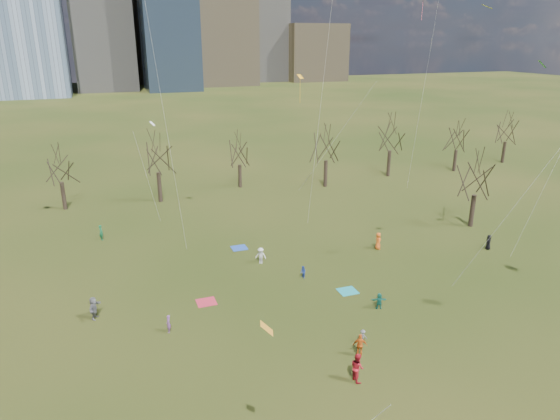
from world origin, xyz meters
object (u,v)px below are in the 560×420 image
object	(u,v)px
blanket_teal	(348,291)
person_4	(360,345)
blanket_navy	(239,248)
blanket_crimson	(206,302)
person_2	(357,367)

from	to	relation	value
blanket_teal	person_4	xyz separation A→B (m)	(-3.54, -8.64, 0.83)
blanket_navy	blanket_crimson	world-z (taller)	same
person_2	person_4	world-z (taller)	person_2
blanket_navy	blanket_crimson	xyz separation A→B (m)	(-5.65, -10.09, 0.00)
blanket_navy	person_2	distance (m)	23.37
blanket_navy	person_4	size ratio (longest dim) A/B	0.94
blanket_teal	blanket_crimson	size ratio (longest dim) A/B	1.00
blanket_navy	person_2	xyz separation A→B (m)	(1.35, -23.31, 0.97)
blanket_teal	person_2	distance (m)	12.02
blanket_crimson	person_4	xyz separation A→B (m)	(8.45, -10.97, 0.83)
blanket_navy	person_4	world-z (taller)	person_4
blanket_navy	person_4	bearing A→B (deg)	-82.44
blanket_crimson	person_2	xyz separation A→B (m)	(7.01, -13.23, 0.97)
blanket_teal	blanket_crimson	xyz separation A→B (m)	(-11.99, 2.33, 0.00)
person_4	blanket_navy	bearing A→B (deg)	-56.73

